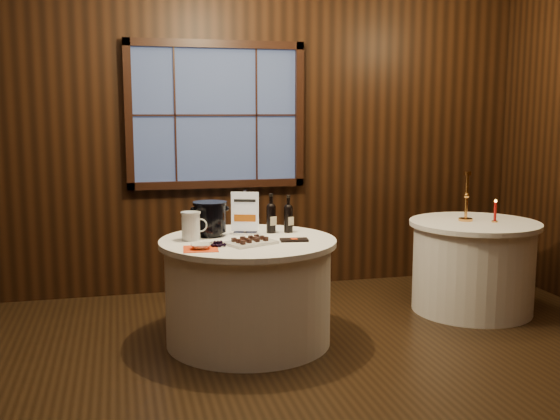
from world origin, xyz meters
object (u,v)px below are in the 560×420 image
object	(u,v)px
chocolate_plate	(250,241)
cracker_bowl	(201,246)
ice_bucket	(210,218)
glass_pitcher	(191,226)
grape_bunch	(218,244)
side_table	(473,266)
sign_stand	(245,219)
main_table	(248,291)
chocolate_box	(294,240)
port_bottle_left	(271,216)
port_bottle_right	(288,216)
brass_candlestick	(466,203)
red_candle	(495,213)

from	to	relation	value
chocolate_plate	cracker_bowl	xyz separation A→B (m)	(-0.36, -0.09, 0.00)
ice_bucket	chocolate_plate	size ratio (longest dim) A/B	0.65
glass_pitcher	grape_bunch	bearing A→B (deg)	-55.60
ice_bucket	cracker_bowl	size ratio (longest dim) A/B	1.89
side_table	cracker_bowl	world-z (taller)	cracker_bowl
sign_stand	grape_bunch	xyz separation A→B (m)	(-0.27, -0.39, -0.09)
main_table	chocolate_box	world-z (taller)	chocolate_box
port_bottle_left	cracker_bowl	world-z (taller)	port_bottle_left
glass_pitcher	chocolate_box	bearing A→B (deg)	-10.81
main_table	port_bottle_right	world-z (taller)	port_bottle_right
port_bottle_right	glass_pitcher	size ratio (longest dim) A/B	1.40
side_table	brass_candlestick	xyz separation A→B (m)	(-0.06, 0.05, 0.53)
sign_stand	side_table	bearing A→B (deg)	21.37
brass_candlestick	red_candle	xyz separation A→B (m)	(0.20, -0.12, -0.08)
sign_stand	port_bottle_right	distance (m)	0.33
port_bottle_left	grape_bunch	size ratio (longest dim) A/B	1.82
chocolate_plate	brass_candlestick	bearing A→B (deg)	14.94
chocolate_box	side_table	bearing A→B (deg)	21.67
port_bottle_right	brass_candlestick	xyz separation A→B (m)	(1.59, 0.16, 0.03)
sign_stand	ice_bucket	distance (m)	0.26
port_bottle_right	glass_pitcher	xyz separation A→B (m)	(-0.75, -0.13, -0.02)
main_table	red_candle	distance (m)	2.20
chocolate_box	red_candle	size ratio (longest dim) A/B	1.04
sign_stand	port_bottle_left	xyz separation A→B (m)	(0.20, 0.02, 0.02)
side_table	port_bottle_right	xyz separation A→B (m)	(-1.65, -0.11, 0.51)
sign_stand	cracker_bowl	xyz separation A→B (m)	(-0.39, -0.45, -0.09)
side_table	port_bottle_left	size ratio (longest dim) A/B	3.60
side_table	chocolate_plate	distance (m)	2.11
port_bottle_left	chocolate_box	xyz separation A→B (m)	(0.09, -0.35, -0.12)
port_bottle_left	sign_stand	bearing A→B (deg)	169.60
ice_bucket	cracker_bowl	bearing A→B (deg)	-105.84
main_table	red_candle	bearing A→B (deg)	5.97
cracker_bowl	chocolate_box	bearing A→B (deg)	9.72
sign_stand	grape_bunch	distance (m)	0.49
main_table	red_candle	world-z (taller)	red_candle
glass_pitcher	cracker_bowl	size ratio (longest dim) A/B	1.51
ice_bucket	chocolate_plate	distance (m)	0.45
cracker_bowl	grape_bunch	bearing A→B (deg)	22.72
main_table	grape_bunch	distance (m)	0.52
grape_bunch	cracker_bowl	size ratio (longest dim) A/B	1.21
sign_stand	ice_bucket	size ratio (longest dim) A/B	1.30
glass_pitcher	cracker_bowl	distance (m)	0.34
port_bottle_right	chocolate_plate	size ratio (longest dim) A/B	0.73
sign_stand	port_bottle_left	distance (m)	0.20
red_candle	grape_bunch	bearing A→B (deg)	-169.71
port_bottle_right	chocolate_plate	bearing A→B (deg)	-156.76
ice_bucket	red_candle	distance (m)	2.39
chocolate_plate	cracker_bowl	world-z (taller)	chocolate_plate
grape_bunch	glass_pitcher	world-z (taller)	glass_pitcher
main_table	ice_bucket	xyz separation A→B (m)	(-0.25, 0.19, 0.52)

